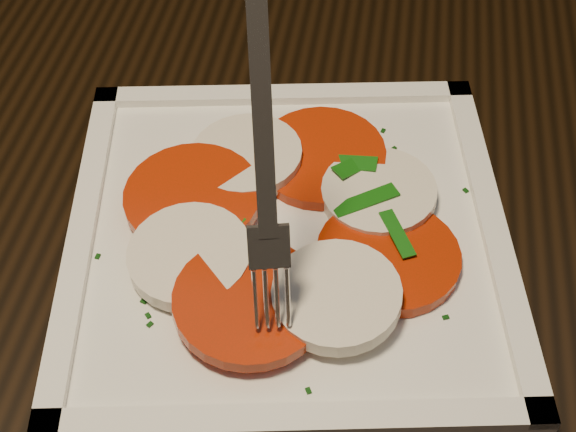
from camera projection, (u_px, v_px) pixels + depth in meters
name	position (u px, v px, depth m)	size (l,w,h in m)	color
table	(292.00, 234.00, 0.62)	(1.29, 0.94, 0.75)	black
plate	(288.00, 241.00, 0.48)	(0.26, 0.26, 0.01)	white
caprese_salad	(288.00, 223.00, 0.47)	(0.22, 0.22, 0.02)	#B82004
fork	(263.00, 140.00, 0.38)	(0.03, 0.08, 0.17)	white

